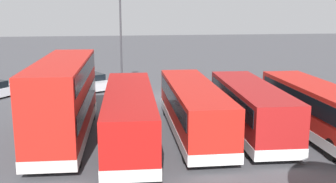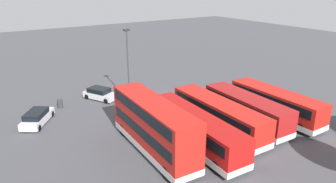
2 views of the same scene
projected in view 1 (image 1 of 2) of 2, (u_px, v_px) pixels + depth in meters
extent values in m
plane|color=#47474C|center=(169.00, 97.00, 33.48)|extent=(140.00, 140.00, 0.00)
cube|color=red|center=(316.00, 107.00, 23.57)|extent=(2.57, 10.60, 2.60)
cube|color=silver|center=(315.00, 124.00, 23.78)|extent=(2.61, 10.64, 0.55)
cube|color=black|center=(317.00, 97.00, 23.44)|extent=(2.63, 9.80, 0.90)
cube|color=black|center=(280.00, 81.00, 28.60)|extent=(2.25, 0.06, 1.10)
cylinder|color=black|center=(271.00, 110.00, 27.42)|extent=(0.30, 1.10, 1.10)
cylinder|color=black|center=(302.00, 108.00, 27.72)|extent=(0.30, 1.10, 1.10)
cylinder|color=black|center=(332.00, 149.00, 19.87)|extent=(0.30, 1.10, 1.10)
cube|color=#A51919|center=(250.00, 107.00, 23.61)|extent=(2.96, 10.26, 2.60)
cube|color=silver|center=(250.00, 124.00, 23.82)|extent=(3.00, 10.31, 0.55)
cube|color=black|center=(251.00, 97.00, 23.48)|extent=(2.99, 9.47, 0.90)
cube|color=black|center=(229.00, 81.00, 28.46)|extent=(2.25, 0.15, 1.10)
cylinder|color=black|center=(217.00, 110.00, 27.32)|extent=(0.34, 1.11, 1.10)
cylinder|color=black|center=(250.00, 109.00, 27.53)|extent=(0.34, 1.11, 1.10)
cylinder|color=black|center=(249.00, 147.00, 20.15)|extent=(0.34, 1.11, 1.10)
cylinder|color=black|center=(293.00, 146.00, 20.35)|extent=(0.34, 1.11, 1.10)
cube|color=red|center=(193.00, 107.00, 23.66)|extent=(2.73, 11.54, 2.60)
cube|color=silver|center=(193.00, 124.00, 23.87)|extent=(2.78, 11.58, 0.55)
cube|color=black|center=(193.00, 97.00, 23.53)|extent=(2.78, 10.75, 0.90)
cube|color=black|center=(179.00, 79.00, 29.15)|extent=(2.25, 0.10, 1.10)
cylinder|color=black|center=(166.00, 107.00, 27.98)|extent=(0.32, 1.10, 1.10)
cylinder|color=black|center=(198.00, 107.00, 28.24)|extent=(0.32, 1.10, 1.10)
cylinder|color=black|center=(186.00, 152.00, 19.53)|extent=(0.32, 1.10, 1.10)
cylinder|color=black|center=(232.00, 150.00, 19.79)|extent=(0.32, 1.10, 1.10)
cube|color=#B71411|center=(129.00, 114.00, 22.11)|extent=(2.99, 11.95, 2.60)
cube|color=silver|center=(130.00, 132.00, 22.32)|extent=(3.03, 11.99, 0.55)
cube|color=black|center=(129.00, 103.00, 21.99)|extent=(3.02, 11.15, 0.90)
cube|color=black|center=(129.00, 83.00, 27.79)|extent=(2.25, 0.14, 1.10)
cylinder|color=black|center=(112.00, 113.00, 26.64)|extent=(0.34, 1.11, 1.10)
cylinder|color=black|center=(146.00, 112.00, 26.86)|extent=(0.34, 1.11, 1.10)
cylinder|color=black|center=(105.00, 166.00, 17.82)|extent=(0.34, 1.11, 1.10)
cylinder|color=black|center=(156.00, 164.00, 18.04)|extent=(0.34, 1.11, 1.10)
cube|color=red|center=(64.00, 98.00, 22.41)|extent=(2.97, 10.99, 4.20)
cube|color=silver|center=(66.00, 129.00, 22.79)|extent=(3.01, 11.03, 0.55)
cube|color=black|center=(64.00, 101.00, 22.45)|extent=(3.00, 10.19, 0.90)
cube|color=black|center=(63.00, 71.00, 22.09)|extent=(3.00, 10.19, 0.90)
cube|color=black|center=(76.00, 83.00, 27.78)|extent=(2.25, 0.15, 1.10)
cylinder|color=black|center=(58.00, 113.00, 26.64)|extent=(0.34, 1.11, 1.10)
cylinder|color=black|center=(92.00, 112.00, 26.85)|extent=(0.34, 1.11, 1.10)
cylinder|color=black|center=(28.00, 158.00, 18.76)|extent=(0.34, 1.11, 1.10)
cylinder|color=black|center=(77.00, 156.00, 18.97)|extent=(0.34, 1.11, 1.10)
cube|color=silver|center=(92.00, 83.00, 36.76)|extent=(3.57, 4.58, 0.70)
cube|color=black|center=(91.00, 76.00, 36.79)|extent=(2.64, 3.01, 0.55)
cylinder|color=black|center=(108.00, 87.00, 36.06)|extent=(0.49, 0.67, 0.64)
cylinder|color=black|center=(92.00, 89.00, 35.15)|extent=(0.49, 0.67, 0.64)
cylinder|color=black|center=(93.00, 82.00, 38.46)|extent=(0.49, 0.67, 0.64)
cylinder|color=black|center=(77.00, 84.00, 37.55)|extent=(0.49, 0.67, 0.64)
cylinder|color=black|center=(1.00, 91.00, 34.61)|extent=(0.54, 0.65, 0.64)
cylinder|color=black|center=(14.00, 92.00, 33.91)|extent=(0.54, 0.65, 0.64)
cylinder|color=#38383D|center=(121.00, 45.00, 33.77)|extent=(0.16, 0.16, 8.46)
cylinder|color=#333338|center=(36.00, 85.00, 36.11)|extent=(0.60, 0.60, 0.95)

